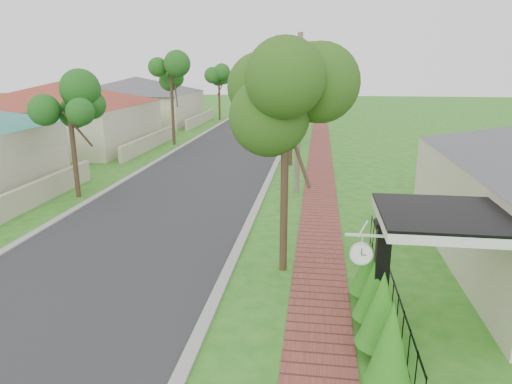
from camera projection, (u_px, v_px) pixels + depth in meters
The scene contains 16 objects.
ground at pixel (194, 292), 11.87m from camera, with size 160.00×160.00×0.00m, color #25721B.
road at pixel (229, 151), 31.35m from camera, with size 7.00×120.00×0.02m, color #28282B.
kerb_right at pixel (281, 152), 30.87m from camera, with size 0.30×120.00×0.10m, color #9E9E99.
kerb_left at pixel (177, 150), 31.82m from camera, with size 0.30×120.00×0.10m, color #9E9E99.
sidewalk at pixel (320, 153), 30.53m from camera, with size 1.50×120.00×0.03m, color brown.
porch_post at pixel (381, 281), 10.02m from camera, with size 0.48×0.48×2.52m.
picket_fence at pixel (388, 286), 11.09m from camera, with size 0.03×8.02×1.00m.
street_trees at pixel (246, 80), 36.64m from camera, with size 10.70×37.65×5.89m.
hedge_row at pixel (378, 303), 9.63m from camera, with size 0.87×4.28×1.88m.
far_house_red at pixel (62, 114), 32.28m from camera, with size 15.56×15.56×4.60m.
far_house_grey at pixel (138, 100), 45.64m from camera, with size 15.56×15.56×4.60m.
parked_car_red at pixel (277, 132), 34.52m from camera, with size 1.84×4.57×1.56m, color #621C0E.
parked_car_white at pixel (274, 121), 41.93m from camera, with size 1.53×4.37×1.44m, color silver.
near_tree at pixel (286, 109), 11.97m from camera, with size 2.24×2.24×5.76m.
utility_pole at pixel (299, 115), 20.16m from camera, with size 1.20×0.24×7.04m.
station_clock at pixel (361, 252), 9.48m from camera, with size 0.80×0.13×0.68m.
Camera 1 is at (3.07, -10.41, 5.71)m, focal length 32.00 mm.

